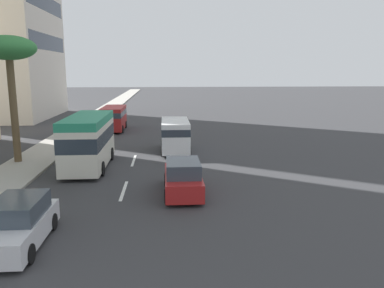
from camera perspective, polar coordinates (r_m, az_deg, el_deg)
ground_plane at (r=37.24m, az=-7.25°, el=1.64°), size 198.00×198.00×0.00m
sidewalk_right at (r=38.18m, az=-17.21°, el=1.57°), size 162.00×3.02×0.15m
lane_stripe_mid at (r=19.76m, az=-10.07°, el=-6.80°), size 3.20×0.16×0.01m
lane_stripe_far at (r=26.03m, az=-8.60°, el=-2.42°), size 3.20×0.16×0.01m
van_lead at (r=28.33m, az=-2.50°, el=1.51°), size 4.77×2.10×2.33m
minibus_second at (r=24.41m, az=-15.06°, el=0.63°), size 6.82×2.36×3.22m
van_third at (r=39.06m, az=-11.51°, el=3.94°), size 5.33×2.17×2.35m
car_fourth at (r=18.82m, az=-1.35°, el=-5.04°), size 4.37×1.82×1.68m
car_fifth at (r=14.74m, az=-24.36°, el=-10.76°), size 4.18×1.80×1.63m
palm_tree at (r=26.71m, az=-25.48°, el=12.12°), size 3.33×3.33×7.89m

